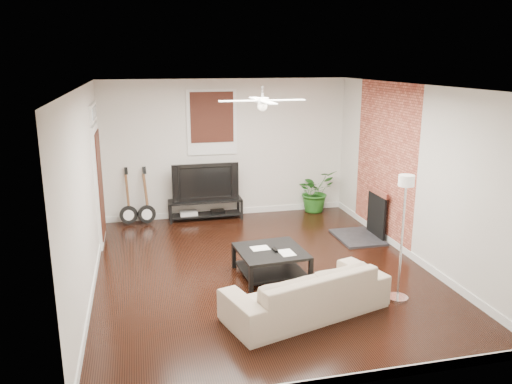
{
  "coord_description": "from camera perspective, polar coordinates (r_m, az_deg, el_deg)",
  "views": [
    {
      "loc": [
        -1.76,
        -7.12,
        3.17
      ],
      "look_at": [
        0.0,
        0.4,
        1.15
      ],
      "focal_mm": 35.73,
      "sensor_mm": 36.0,
      "label": 1
    }
  ],
  "objects": [
    {
      "name": "floor_lamp",
      "position": [
        7.03,
        16.03,
        -5.03
      ],
      "size": [
        0.36,
        0.36,
        1.74
      ],
      "primitive_type": null,
      "rotation": [
        0.0,
        0.0,
        0.29
      ],
      "color": "silver",
      "rests_on": "floor"
    },
    {
      "name": "sofa",
      "position": [
        6.63,
        5.66,
        -10.95
      ],
      "size": [
        2.28,
        1.41,
        0.62
      ],
      "primitive_type": "imported",
      "rotation": [
        0.0,
        0.0,
        3.43
      ],
      "color": "tan",
      "rests_on": "floor"
    },
    {
      "name": "potted_plant",
      "position": [
        10.93,
        6.63,
        0.13
      ],
      "size": [
        1.01,
        0.95,
        0.9
      ],
      "primitive_type": "imported",
      "rotation": [
        0.0,
        0.0,
        0.39
      ],
      "color": "#22611B",
      "rests_on": "floor"
    },
    {
      "name": "door_left",
      "position": [
        9.25,
        -17.23,
        2.01
      ],
      "size": [
        0.08,
        1.0,
        2.5
      ],
      "primitive_type": "cube",
      "color": "white",
      "rests_on": "wall_left"
    },
    {
      "name": "window_back",
      "position": [
        10.27,
        -4.95,
        7.78
      ],
      "size": [
        1.0,
        0.06,
        1.3
      ],
      "primitive_type": "cube",
      "color": "#36140E",
      "rests_on": "wall_back"
    },
    {
      "name": "guitar_right",
      "position": [
        10.18,
        -12.24,
        -0.46
      ],
      "size": [
        0.41,
        0.34,
        1.15
      ],
      "primitive_type": null,
      "rotation": [
        0.0,
        0.0,
        0.28
      ],
      "color": "black",
      "rests_on": "floor"
    },
    {
      "name": "guitar_left",
      "position": [
        10.21,
        -14.2,
        -0.53
      ],
      "size": [
        0.39,
        0.31,
        1.15
      ],
      "primitive_type": null,
      "rotation": [
        0.0,
        0.0,
        0.17
      ],
      "color": "black",
      "rests_on": "floor"
    },
    {
      "name": "coffee_table",
      "position": [
        7.74,
        1.68,
        -7.91
      ],
      "size": [
        1.04,
        1.04,
        0.41
      ],
      "primitive_type": "cube",
      "rotation": [
        0.0,
        0.0,
        0.08
      ],
      "color": "black",
      "rests_on": "floor"
    },
    {
      "name": "tv_stand",
      "position": [
        10.41,
        -5.67,
        -1.95
      ],
      "size": [
        1.48,
        0.39,
        0.41
      ],
      "primitive_type": "cube",
      "color": "black",
      "rests_on": "floor"
    },
    {
      "name": "brick_accent",
      "position": [
        9.33,
        14.2,
        3.28
      ],
      "size": [
        0.02,
        2.2,
        2.8
      ],
      "primitive_type": "cube",
      "color": "#A14434",
      "rests_on": "floor"
    },
    {
      "name": "room",
      "position": [
        7.55,
        0.69,
        1.09
      ],
      "size": [
        5.01,
        6.01,
        2.81
      ],
      "color": "black",
      "rests_on": "ground"
    },
    {
      "name": "tv",
      "position": [
        10.28,
        -5.77,
        1.23
      ],
      "size": [
        1.33,
        0.17,
        0.76
      ],
      "primitive_type": "imported",
      "color": "black",
      "rests_on": "tv_stand"
    },
    {
      "name": "ceiling_fan",
      "position": [
        7.36,
        0.72,
        10.21
      ],
      "size": [
        1.24,
        1.24,
        0.32
      ],
      "primitive_type": null,
      "color": "white",
      "rests_on": "ceiling"
    },
    {
      "name": "fireplace",
      "position": [
        9.43,
        12.28,
        -2.38
      ],
      "size": [
        0.8,
        1.1,
        0.92
      ],
      "primitive_type": "cube",
      "color": "black",
      "rests_on": "floor"
    }
  ]
}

